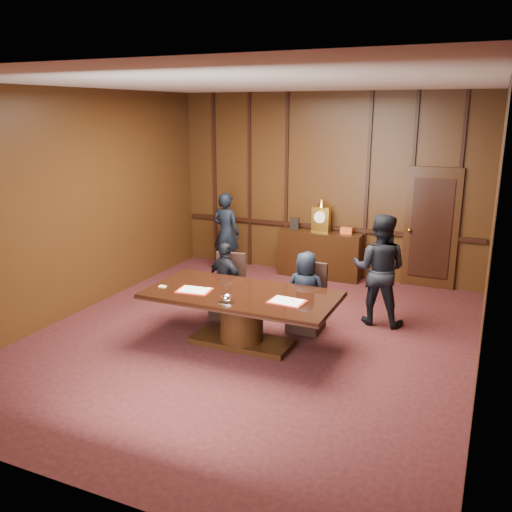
{
  "coord_description": "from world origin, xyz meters",
  "views": [
    {
      "loc": [
        2.98,
        -6.53,
        3.18
      ],
      "look_at": [
        -0.19,
        0.62,
        1.05
      ],
      "focal_mm": 38.0,
      "sensor_mm": 36.0,
      "label": 1
    }
  ],
  "objects_px": {
    "sideboard": "(320,252)",
    "witness_left": "(226,233)",
    "signatory_left": "(226,281)",
    "witness_right": "(379,269)",
    "signatory_right": "(305,292)",
    "conference_table": "(242,310)"
  },
  "relations": [
    {
      "from": "witness_left",
      "to": "witness_right",
      "type": "bearing_deg",
      "value": 159.92
    },
    {
      "from": "witness_left",
      "to": "signatory_left",
      "type": "bearing_deg",
      "value": 120.88
    },
    {
      "from": "signatory_right",
      "to": "witness_left",
      "type": "bearing_deg",
      "value": -46.32
    },
    {
      "from": "signatory_right",
      "to": "witness_left",
      "type": "distance_m",
      "value": 3.33
    },
    {
      "from": "witness_left",
      "to": "witness_right",
      "type": "relative_size",
      "value": 0.94
    },
    {
      "from": "witness_left",
      "to": "signatory_right",
      "type": "bearing_deg",
      "value": 141.27
    },
    {
      "from": "sideboard",
      "to": "conference_table",
      "type": "bearing_deg",
      "value": -90.61
    },
    {
      "from": "conference_table",
      "to": "signatory_right",
      "type": "xyz_separation_m",
      "value": [
        0.65,
        0.8,
        0.09
      ]
    },
    {
      "from": "conference_table",
      "to": "signatory_right",
      "type": "relative_size",
      "value": 2.17
    },
    {
      "from": "signatory_left",
      "to": "signatory_right",
      "type": "relative_size",
      "value": 1.0
    },
    {
      "from": "witness_right",
      "to": "signatory_left",
      "type": "bearing_deg",
      "value": 19.21
    },
    {
      "from": "conference_table",
      "to": "witness_left",
      "type": "height_order",
      "value": "witness_left"
    },
    {
      "from": "conference_table",
      "to": "signatory_left",
      "type": "xyz_separation_m",
      "value": [
        -0.65,
        0.8,
        0.09
      ]
    },
    {
      "from": "conference_table",
      "to": "signatory_right",
      "type": "bearing_deg",
      "value": 50.91
    },
    {
      "from": "signatory_right",
      "to": "witness_left",
      "type": "xyz_separation_m",
      "value": [
        -2.44,
        2.26,
        0.2
      ]
    },
    {
      "from": "conference_table",
      "to": "witness_left",
      "type": "bearing_deg",
      "value": 120.37
    },
    {
      "from": "signatory_right",
      "to": "witness_right",
      "type": "distance_m",
      "value": 1.21
    },
    {
      "from": "sideboard",
      "to": "witness_left",
      "type": "distance_m",
      "value": 1.9
    },
    {
      "from": "conference_table",
      "to": "signatory_left",
      "type": "relative_size",
      "value": 2.17
    },
    {
      "from": "signatory_left",
      "to": "witness_right",
      "type": "xyz_separation_m",
      "value": [
        2.2,
        0.76,
        0.25
      ]
    },
    {
      "from": "conference_table",
      "to": "sideboard",
      "type": "bearing_deg",
      "value": 89.39
    },
    {
      "from": "signatory_left",
      "to": "signatory_right",
      "type": "bearing_deg",
      "value": -161.34
    }
  ]
}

